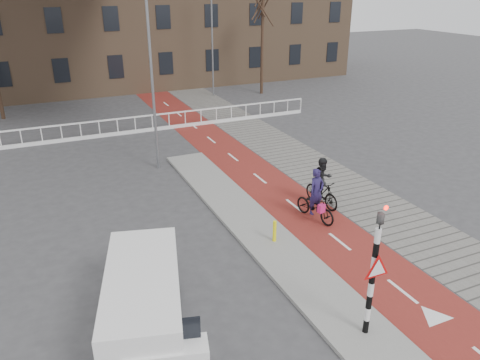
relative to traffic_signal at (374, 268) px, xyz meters
name	(u,v)px	position (x,y,z in m)	size (l,w,h in m)	color
ground	(337,285)	(0.60, 2.02, -1.99)	(120.00, 120.00, 0.00)	#38383A
bike_lane	(241,164)	(2.10, 12.02, -1.98)	(2.50, 60.00, 0.01)	maroon
sidewalk	(292,155)	(4.90, 12.02, -1.98)	(3.00, 60.00, 0.01)	slate
curb_island	(255,227)	(-0.10, 6.02, -1.93)	(1.80, 16.00, 0.12)	gray
traffic_signal	(374,268)	(0.00, 0.00, 0.00)	(0.80, 0.80, 3.68)	black
bollard	(275,231)	(0.03, 4.80, -1.50)	(0.12, 0.12, 0.73)	yellow
cyclist_near	(316,203)	(2.22, 5.76, -1.32)	(1.01, 1.97, 1.96)	black
cyclist_far	(322,186)	(3.05, 6.62, -1.17)	(0.91, 1.87, 1.96)	black
van	(144,305)	(-4.91, 2.19, -1.03)	(2.73, 4.54, 1.83)	white
railing	(81,134)	(-4.40, 19.02, -1.68)	(28.00, 0.10, 0.99)	silver
tree_right	(262,43)	(9.88, 25.35, 1.82)	(0.22, 0.22, 7.62)	black
streetlight_near	(153,87)	(-1.66, 13.14, 1.83)	(0.12, 0.12, 7.64)	slate
streetlight_right	(212,36)	(6.18, 26.18, 2.42)	(0.12, 0.12, 8.83)	slate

